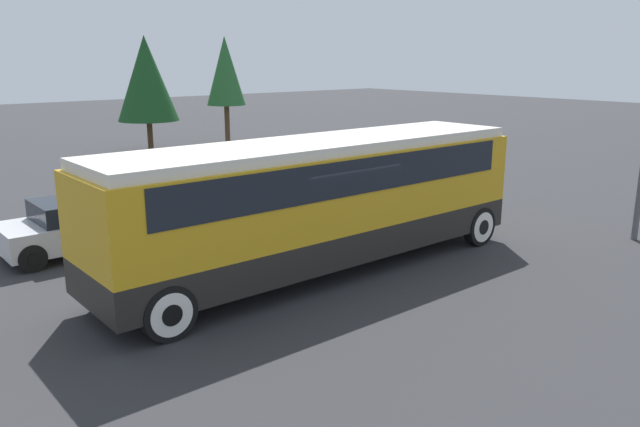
% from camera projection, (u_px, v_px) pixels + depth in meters
% --- Properties ---
extents(ground_plane, '(120.00, 120.00, 0.00)m').
position_uv_depth(ground_plane, '(320.00, 271.00, 14.28)').
color(ground_plane, '#2D2D30').
extents(tour_bus, '(10.55, 2.50, 3.00)m').
position_uv_depth(tour_bus, '(323.00, 193.00, 13.89)').
color(tour_bus, black).
rests_on(tour_bus, ground_plane).
extents(parked_car_near, '(4.24, 1.88, 1.36)m').
position_uv_depth(parked_car_near, '(89.00, 224.00, 15.65)').
color(parked_car_near, '#BCBCC1').
rests_on(parked_car_near, ground_plane).
extents(parked_car_mid, '(4.51, 1.80, 1.37)m').
position_uv_depth(parked_car_mid, '(274.00, 171.00, 22.87)').
color(parked_car_mid, black).
rests_on(parked_car_mid, ground_plane).
extents(tree_left, '(3.06, 3.06, 5.81)m').
position_uv_depth(tree_left, '(146.00, 79.00, 31.42)').
color(tree_left, brown).
rests_on(tree_left, ground_plane).
extents(tree_center, '(2.11, 2.11, 5.84)m').
position_uv_depth(tree_center, '(225.00, 71.00, 33.79)').
color(tree_center, brown).
rests_on(tree_center, ground_plane).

